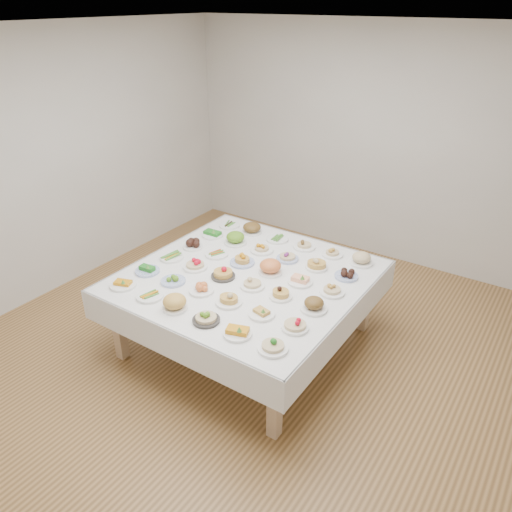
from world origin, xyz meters
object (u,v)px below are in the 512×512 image
Objects in this scene: display_table at (247,282)px; dish_18 at (193,244)px; dish_0 at (123,283)px; dish_35 at (362,257)px.

display_table is 10.40× the size of dish_18.
display_table is 1.10m from dish_0.
dish_18 is 0.80× the size of dish_35.
dish_35 reaches higher than dish_18.
dish_0 reaches higher than display_table.
dish_35 is at bearing 22.42° from dish_18.
display_table is at bearing 44.59° from dish_0.
dish_35 is (1.55, 1.55, 0.03)m from dish_0.
dish_0 is at bearing -135.41° from display_table.
dish_35 is (0.77, 0.78, 0.14)m from display_table.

